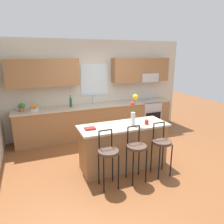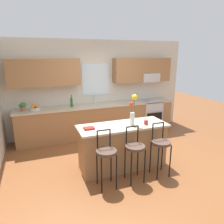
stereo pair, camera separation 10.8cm
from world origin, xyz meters
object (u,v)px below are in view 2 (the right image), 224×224
bottle_olive_oil (72,102)px  potted_plant_small (23,106)px  flower_vase (133,110)px  mug_ceramic (146,122)px  fruit_bowl_oranges (35,108)px  bar_stool_far (161,145)px  bar_stool_near (106,154)px  kitchen_island (123,146)px  oven_range (149,115)px  bar_stool_middle (135,149)px  cookbook (89,128)px

bottle_olive_oil → potted_plant_small: size_ratio=1.49×
flower_vase → potted_plant_small: 2.87m
mug_ceramic → fruit_bowl_oranges: (-2.09, 2.02, 0.01)m
bar_stool_far → fruit_bowl_oranges: size_ratio=4.34×
bar_stool_far → bar_stool_near: bearing=180.0°
bar_stool_far → potted_plant_small: potted_plant_small is taller
kitchen_island → bottle_olive_oil: size_ratio=5.65×
oven_range → bottle_olive_oil: size_ratio=2.84×
fruit_bowl_oranges → bottle_olive_oil: 0.94m
bar_stool_far → mug_ceramic: size_ratio=11.58×
bar_stool_middle → bar_stool_far: same height
oven_range → bar_stool_middle: (-1.73, -2.42, 0.18)m
bar_stool_middle → bar_stool_far: bearing=0.0°
oven_range → bar_stool_far: size_ratio=0.88×
bar_stool_near → potted_plant_small: bearing=119.3°
fruit_bowl_oranges → oven_range: bearing=-0.5°
bar_stool_far → cookbook: (-1.25, 0.57, 0.30)m
cookbook → potted_plant_small: bearing=123.0°
mug_ceramic → fruit_bowl_oranges: fruit_bowl_oranges is taller
fruit_bowl_oranges → bar_stool_far: bearing=-48.2°
bar_stool_middle → fruit_bowl_oranges: fruit_bowl_oranges is taller
kitchen_island → bar_stool_middle: bar_stool_middle is taller
mug_ceramic → bar_stool_middle: bearing=-136.9°
oven_range → mug_ceramic: (-1.28, -1.99, 0.51)m
fruit_bowl_oranges → potted_plant_small: (-0.28, -0.01, 0.07)m
bar_stool_middle → bottle_olive_oil: bearing=105.8°
bottle_olive_oil → potted_plant_small: 1.22m
mug_ceramic → cookbook: size_ratio=0.45×
kitchen_island → flower_vase: size_ratio=2.92×
bar_stool_far → flower_vase: size_ratio=1.67×
cookbook → potted_plant_small: size_ratio=0.92×
cookbook → bottle_olive_oil: bearing=89.7°
oven_range → potted_plant_small: (-3.65, 0.02, 0.59)m
kitchen_island → fruit_bowl_oranges: size_ratio=7.62×
bar_stool_middle → mug_ceramic: bearing=43.1°
bar_stool_near → bottle_olive_oil: bottle_olive_oil is taller
oven_range → cookbook: (-2.43, -1.85, 0.48)m
bar_stool_near → oven_range: bearing=46.6°
flower_vase → mug_ceramic: flower_vase is taller
mug_ceramic → potted_plant_small: size_ratio=0.41×
bar_stool_far → fruit_bowl_oranges: bearing=131.8°
bar_stool_middle → mug_ceramic: size_ratio=11.58×
kitchen_island → bar_stool_near: 0.80m
fruit_bowl_oranges → bottle_olive_oil: (0.94, -0.00, 0.07)m
kitchen_island → fruit_bowl_oranges: 2.55m
mug_ceramic → fruit_bowl_oranges: bearing=136.0°
bar_stool_middle → flower_vase: size_ratio=1.67×
kitchen_island → bar_stool_far: 0.80m
bar_stool_near → cookbook: bearing=104.9°
bar_stool_far → potted_plant_small: size_ratio=4.78×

